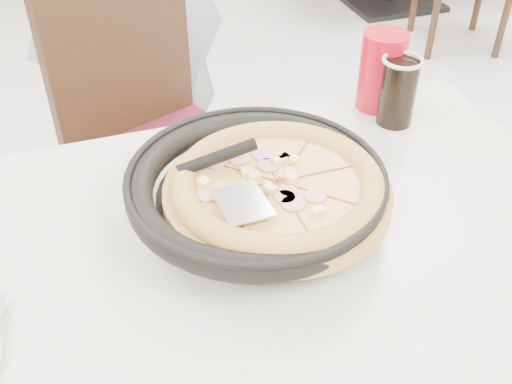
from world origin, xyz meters
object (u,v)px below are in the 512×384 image
object	(u,v)px
cola_glass	(398,93)
red_cup	(382,71)
pizza	(277,193)
pizza_pan	(256,196)
chair_far	(169,153)

from	to	relation	value
cola_glass	red_cup	world-z (taller)	red_cup
pizza	cola_glass	world-z (taller)	cola_glass
cola_glass	pizza	bearing A→B (deg)	-147.13
pizza_pan	cola_glass	world-z (taller)	cola_glass
cola_glass	red_cup	size ratio (longest dim) A/B	0.81
pizza	red_cup	bearing A→B (deg)	40.63
chair_far	cola_glass	xyz separation A→B (m)	(0.39, -0.44, 0.34)
pizza	cola_glass	size ratio (longest dim) A/B	2.72
chair_far	red_cup	world-z (taller)	chair_far
pizza_pan	red_cup	bearing A→B (deg)	35.98
chair_far	pizza	world-z (taller)	chair_far
chair_far	pizza	size ratio (longest dim) A/B	2.68
cola_glass	chair_far	bearing A→B (deg)	131.71
pizza_pan	red_cup	xyz separation A→B (m)	(0.36, 0.26, 0.04)
pizza	red_cup	xyz separation A→B (m)	(0.33, 0.28, 0.02)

